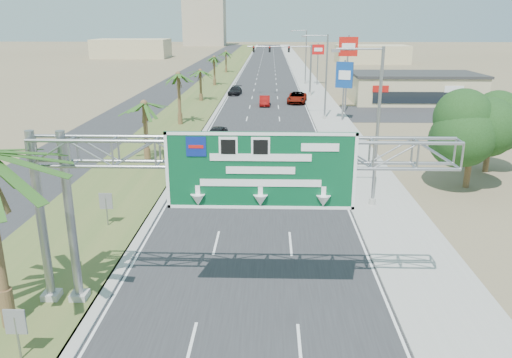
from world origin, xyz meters
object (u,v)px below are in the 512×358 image
(car_left_lane, at_px, (217,134))
(car_far, at_px, (235,91))
(sign_gantry, at_px, (220,166))
(car_mid_lane, at_px, (265,101))
(store_building, at_px, (414,89))
(pole_sign_blue, at_px, (344,77))
(signal_mast, at_px, (298,65))
(pole_sign_red_near, at_px, (348,52))
(pole_sign_red_far, at_px, (318,53))
(car_right_lane, at_px, (297,98))

(car_left_lane, distance_m, car_far, 33.49)
(sign_gantry, xyz_separation_m, car_mid_lane, (1.12, 52.26, -5.37))
(sign_gantry, bearing_deg, store_building, 67.64)
(sign_gantry, distance_m, pole_sign_blue, 42.44)
(signal_mast, xyz_separation_m, pole_sign_red_near, (5.61, -14.36, 2.89))
(pole_sign_red_near, xyz_separation_m, pole_sign_red_far, (-1.14, 29.10, -1.77))
(car_right_lane, bearing_deg, pole_sign_blue, -63.54)
(car_mid_lane, bearing_deg, car_far, 113.94)
(signal_mast, height_order, car_mid_lane, signal_mast)
(store_building, xyz_separation_m, pole_sign_red_far, (-12.36, 20.71, 3.97))
(store_building, bearing_deg, car_mid_lane, -170.15)
(sign_gantry, relative_size, signal_mast, 1.63)
(store_building, bearing_deg, pole_sign_blue, -129.82)
(car_mid_lane, xyz_separation_m, car_far, (-4.98, 11.02, -0.04))
(sign_gantry, bearing_deg, car_right_lane, 83.92)
(sign_gantry, xyz_separation_m, pole_sign_blue, (10.57, 41.09, -0.86))
(sign_gantry, distance_m, signal_mast, 62.37)
(signal_mast, height_order, car_right_lane, signal_mast)
(car_far, xyz_separation_m, pole_sign_red_far, (14.56, 13.49, 5.32))
(car_far, distance_m, pole_sign_red_far, 20.55)
(store_building, height_order, car_far, store_building)
(pole_sign_blue, bearing_deg, pole_sign_red_far, 89.79)
(pole_sign_blue, bearing_deg, car_right_lane, 108.99)
(car_mid_lane, height_order, pole_sign_red_far, pole_sign_red_far)
(pole_sign_red_near, bearing_deg, car_mid_lane, 156.85)
(car_far, height_order, pole_sign_blue, pole_sign_blue)
(car_mid_lane, bearing_deg, store_building, 9.47)
(car_mid_lane, bearing_deg, signal_mast, 62.03)
(sign_gantry, height_order, car_far, sign_gantry)
(car_mid_lane, xyz_separation_m, pole_sign_red_far, (9.58, 24.51, 5.28))
(sign_gantry, bearing_deg, pole_sign_red_far, 82.06)
(store_building, height_order, car_left_lane, store_building)
(car_mid_lane, relative_size, pole_sign_red_near, 0.43)
(car_right_lane, xyz_separation_m, car_far, (-9.70, 8.45, -0.13))
(store_building, distance_m, pole_sign_blue, 19.76)
(car_right_lane, bearing_deg, car_far, 146.43)
(signal_mast, xyz_separation_m, pole_sign_blue, (4.34, -20.95, 0.35))
(sign_gantry, height_order, signal_mast, signal_mast)
(signal_mast, bearing_deg, car_left_lane, -106.56)
(store_building, xyz_separation_m, car_left_lane, (-26.42, -26.27, -1.26))
(pole_sign_blue, distance_m, pole_sign_red_far, 35.70)
(sign_gantry, relative_size, car_far, 3.72)
(car_right_lane, bearing_deg, sign_gantry, -88.60)
(sign_gantry, xyz_separation_m, car_right_lane, (5.84, 54.84, -5.27))
(car_far, bearing_deg, store_building, -9.20)
(signal_mast, xyz_separation_m, car_mid_lane, (-5.11, -9.78, -4.16))
(sign_gantry, relative_size, pole_sign_blue, 2.34)
(sign_gantry, relative_size, store_building, 0.93)
(car_mid_lane, relative_size, car_right_lane, 0.74)
(signal_mast, distance_m, pole_sign_blue, 21.40)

